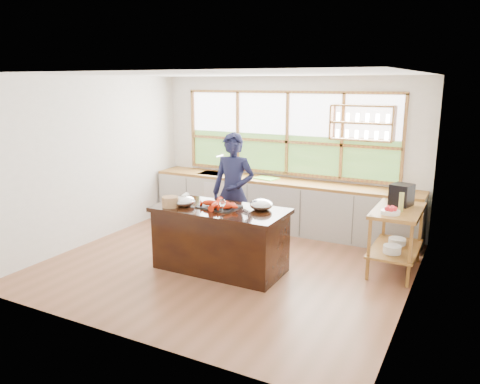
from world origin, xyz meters
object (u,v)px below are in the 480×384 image
Objects in this scene: island at (220,239)px; espresso_machine at (402,195)px; wicker_basket at (170,202)px; cook at (233,193)px.

espresso_machine reaches higher than island.
island is 6.03× the size of espresso_machine.
island is 8.16× the size of wicker_basket.
wicker_basket is at bearing -119.39° from cook.
cook is at bearing -153.24° from espresso_machine.
espresso_machine is 1.35× the size of wicker_basket.
cook is 1.13m from wicker_basket.
island is at bearing -81.46° from cook.
espresso_machine is 3.25m from wicker_basket.
cook reaches higher than espresso_machine.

